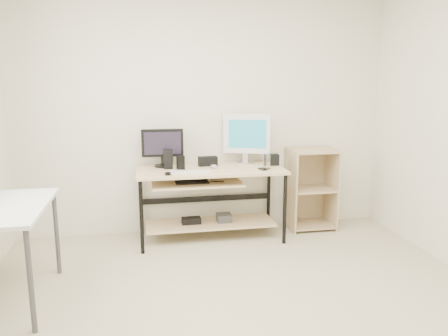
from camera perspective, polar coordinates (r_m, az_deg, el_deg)
room at (r=2.78m, az=0.56°, el=4.77°), size 4.01×4.01×2.62m
desk at (r=4.51m, az=-2.10°, el=-2.71°), size 1.50×0.65×0.75m
side_table at (r=3.55m, az=-26.82°, el=-5.69°), size 0.60×1.00×0.75m
shelf_unit at (r=4.98m, az=11.13°, el=-2.56°), size 0.50×0.40×0.90m
black_monitor at (r=4.56m, az=-8.04°, el=2.96°), size 0.43×0.18×0.39m
white_imac at (r=4.68m, az=2.99°, el=4.31°), size 0.49×0.21×0.54m
keyboard at (r=4.29m, az=-4.43°, el=-0.48°), size 0.42×0.17×0.01m
mouse at (r=4.48m, az=-1.32°, el=0.22°), size 0.08×0.11×0.03m
center_speaker at (r=4.60m, az=-2.13°, el=0.90°), size 0.20×0.10×0.10m
speaker_left at (r=4.47m, az=-7.29°, el=1.20°), size 0.11×0.11×0.19m
speaker_right at (r=4.66m, az=6.52°, el=1.09°), size 0.10×0.10×0.12m
audio_controller at (r=4.36m, az=-5.68°, el=0.61°), size 0.08×0.06×0.15m
volume_puck at (r=4.18m, az=-7.34°, el=-0.76°), size 0.07×0.07×0.02m
smartphone at (r=4.42m, az=5.07°, el=-0.15°), size 0.08×0.13×0.01m
coaster at (r=4.46m, az=5.58°, el=-0.07°), size 0.12×0.12×0.01m
drinking_glass at (r=4.45m, az=5.60°, el=0.88°), size 0.09×0.09×0.14m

